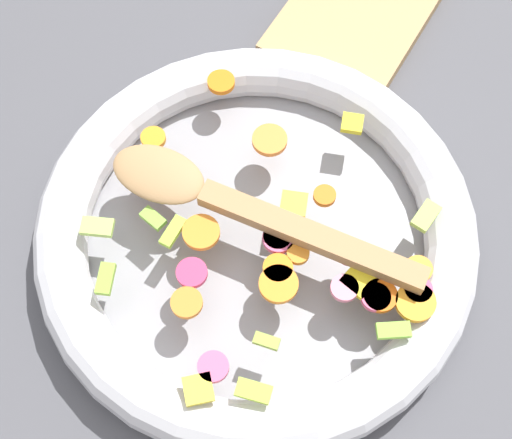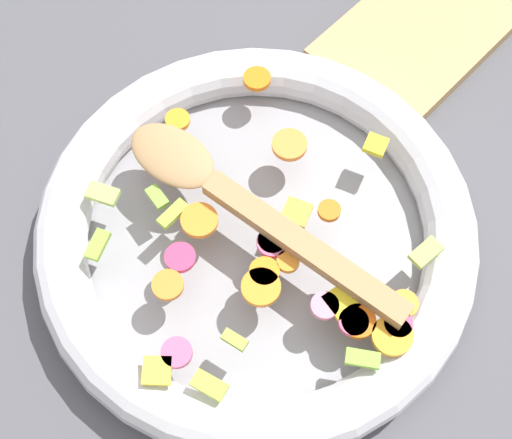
% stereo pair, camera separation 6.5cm
% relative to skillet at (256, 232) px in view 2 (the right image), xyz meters
% --- Properties ---
extents(ground_plane, '(4.00, 4.00, 0.00)m').
position_rel_skillet_xyz_m(ground_plane, '(0.00, 0.00, -0.02)').
color(ground_plane, '#4C4C51').
extents(skillet, '(0.42, 0.42, 0.05)m').
position_rel_skillet_xyz_m(skillet, '(0.00, 0.00, 0.00)').
color(skillet, gray).
rests_on(skillet, ground_plane).
extents(chopped_vegetables, '(0.32, 0.33, 0.01)m').
position_rel_skillet_xyz_m(chopped_vegetables, '(-0.02, -0.03, 0.03)').
color(chopped_vegetables, orange).
rests_on(chopped_vegetables, skillet).
extents(wooden_spoon, '(0.07, 0.31, 0.01)m').
position_rel_skillet_xyz_m(wooden_spoon, '(-0.00, 0.03, 0.04)').
color(wooden_spoon, '#A87F51').
rests_on(wooden_spoon, chopped_vegetables).
extents(cutting_board, '(0.27, 0.15, 0.02)m').
position_rel_skillet_xyz_m(cutting_board, '(0.33, 0.04, -0.01)').
color(cutting_board, tan).
rests_on(cutting_board, ground_plane).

